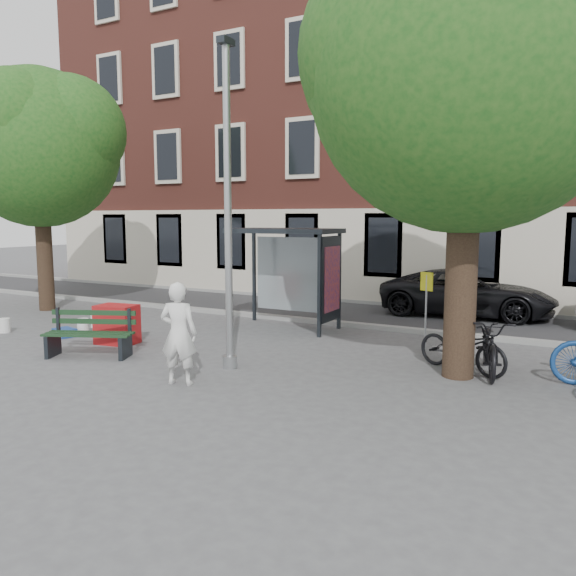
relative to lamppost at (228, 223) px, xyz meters
The scene contains 20 objects.
ground 2.78m from the lamppost, ahead, with size 90.00×90.00×0.00m, color #4C4C4F.
road 7.53m from the lamppost, 90.00° to the left, with size 40.00×4.00×0.01m, color #28282B.
curb_near 5.69m from the lamppost, 90.00° to the left, with size 40.00×0.25×0.12m, color gray.
curb_far 9.40m from the lamppost, 90.00° to the left, with size 40.00×0.25×0.12m, color gray.
building_row 13.67m from the lamppost, 90.00° to the left, with size 30.00×8.00×14.00m, color brown.
lamppost is the anchor object (origin of this frame).
tree_right 5.10m from the lamppost, 19.03° to the left, with size 5.76×5.60×8.20m.
tree_left 9.75m from the lamppost, 162.21° to the left, with size 5.18×4.86×7.40m.
bus_shelter 4.24m from the lamppost, 98.43° to the left, with size 2.85×1.45×2.62m.
painter 2.29m from the lamppost, 97.98° to the right, with size 0.66×0.43×1.80m, color white.
bench 3.94m from the lamppost, 168.59° to the right, with size 1.91×1.25×0.94m.
bike_a 4.98m from the lamppost, 25.35° to the left, with size 0.65×1.87×0.98m, color black.
bike_c 5.40m from the lamppost, 24.00° to the left, with size 0.70×2.02×1.06m, color black.
car_dark 8.98m from the lamppost, 70.93° to the left, with size 2.29×4.96×1.38m, color black.
red_stand 4.24m from the lamppost, behind, with size 0.90×0.60×0.90m, color #A81619.
blue_crate 5.88m from the lamppost, behind, with size 0.55×0.40×0.20m, color navy.
bucket_a 7.43m from the lamppost, behind, with size 0.28×0.28×0.36m, color white.
bucket_b 5.91m from the lamppost, 168.67° to the left, with size 0.28×0.28×0.36m, color white.
bucket_c 6.28m from the lamppost, 162.58° to the left, with size 0.28×0.28×0.36m, color white.
notice_sign 4.51m from the lamppost, 44.87° to the left, with size 0.29×0.14×1.75m.
Camera 1 is at (6.03, -8.77, 2.88)m, focal length 35.00 mm.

